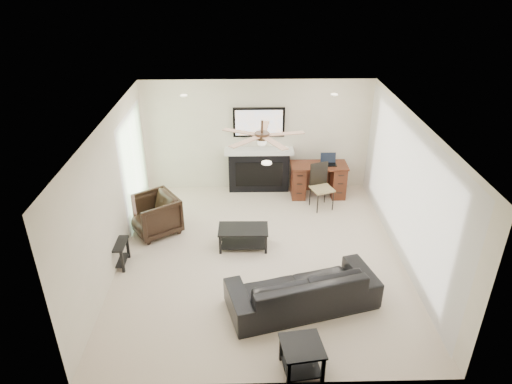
# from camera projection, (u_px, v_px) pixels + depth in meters

# --- Properties ---
(room_shell) EXTENTS (5.50, 5.54, 2.52)m
(room_shell) POSITION_uv_depth(u_px,v_px,m) (273.00, 168.00, 7.49)
(room_shell) COLOR beige
(room_shell) RESTS_ON ground
(sofa) EXTENTS (2.41, 1.44, 0.66)m
(sofa) POSITION_uv_depth(u_px,v_px,m) (303.00, 288.00, 6.89)
(sofa) COLOR black
(sofa) RESTS_ON ground
(armchair) EXTENTS (1.15, 1.14, 0.76)m
(armchair) POSITION_uv_depth(u_px,v_px,m) (154.00, 215.00, 8.72)
(armchair) COLOR black
(armchair) RESTS_ON ground
(coffee_table) EXTENTS (0.91, 0.52, 0.40)m
(coffee_table) POSITION_uv_depth(u_px,v_px,m) (243.00, 238.00, 8.35)
(coffee_table) COLOR black
(coffee_table) RESTS_ON ground
(end_table_near) EXTENTS (0.59, 0.59, 0.45)m
(end_table_near) POSITION_uv_depth(u_px,v_px,m) (302.00, 358.00, 5.83)
(end_table_near) COLOR black
(end_table_near) RESTS_ON ground
(end_table_left) EXTENTS (0.50, 0.50, 0.45)m
(end_table_left) POSITION_uv_depth(u_px,v_px,m) (113.00, 254.00, 7.85)
(end_table_left) COLOR black
(end_table_left) RESTS_ON ground
(fireplace_unit) EXTENTS (1.52, 0.34, 1.91)m
(fireplace_unit) POSITION_uv_depth(u_px,v_px,m) (259.00, 151.00, 10.04)
(fireplace_unit) COLOR black
(fireplace_unit) RESTS_ON ground
(desk) EXTENTS (1.22, 0.56, 0.76)m
(desk) POSITION_uv_depth(u_px,v_px,m) (318.00, 180.00, 10.06)
(desk) COLOR #412110
(desk) RESTS_ON ground
(desk_chair) EXTENTS (0.54, 0.55, 0.97)m
(desk_chair) POSITION_uv_depth(u_px,v_px,m) (322.00, 187.00, 9.52)
(desk_chair) COLOR black
(desk_chair) RESTS_ON ground
(laptop) EXTENTS (0.33, 0.24, 0.23)m
(laptop) POSITION_uv_depth(u_px,v_px,m) (329.00, 160.00, 9.81)
(laptop) COLOR black
(laptop) RESTS_ON desk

